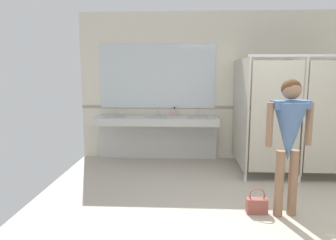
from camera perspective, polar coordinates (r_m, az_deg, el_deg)
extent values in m
cube|color=#B2A899|center=(4.13, 18.73, -17.69)|extent=(6.35, 6.15, 0.10)
cube|color=beige|center=(6.49, 12.62, 5.92)|extent=(6.35, 0.12, 2.92)
cube|color=#9E937F|center=(6.46, 12.59, 2.24)|extent=(6.35, 0.01, 0.06)
cube|color=silver|center=(6.13, -2.13, -0.12)|extent=(2.40, 0.55, 0.14)
cube|color=silver|center=(6.44, -1.92, -3.69)|extent=(2.40, 0.08, 0.74)
cube|color=#ADADA8|center=(6.22, -9.53, 0.08)|extent=(0.42, 0.30, 0.11)
cylinder|color=silver|center=(6.41, -9.14, 1.29)|extent=(0.04, 0.04, 0.11)
cylinder|color=silver|center=(6.36, -9.25, 1.63)|extent=(0.03, 0.11, 0.03)
sphere|color=silver|center=(6.41, -8.50, 1.08)|extent=(0.04, 0.04, 0.04)
cube|color=#ADADA8|center=(6.10, -2.16, 0.02)|extent=(0.42, 0.30, 0.11)
cylinder|color=silver|center=(6.30, -1.99, 1.26)|extent=(0.04, 0.04, 0.11)
cylinder|color=silver|center=(6.24, -2.03, 1.60)|extent=(0.03, 0.11, 0.03)
sphere|color=silver|center=(6.30, -1.35, 1.04)|extent=(0.04, 0.04, 0.04)
cube|color=#ADADA8|center=(6.08, 5.38, -0.04)|extent=(0.42, 0.30, 0.11)
cylinder|color=silver|center=(6.28, 5.31, 1.21)|extent=(0.04, 0.04, 0.11)
cylinder|color=silver|center=(6.22, 5.34, 1.55)|extent=(0.03, 0.11, 0.03)
sphere|color=silver|center=(6.29, 5.94, 0.99)|extent=(0.04, 0.04, 0.04)
cube|color=silver|center=(6.34, -1.95, 7.92)|extent=(2.30, 0.02, 1.27)
cube|color=#B2AD9E|center=(5.73, 12.97, 1.42)|extent=(0.03, 1.43, 1.86)
cylinder|color=silver|center=(5.32, 13.83, -10.13)|extent=(0.05, 0.05, 0.12)
cube|color=#B2AD9E|center=(5.94, 21.14, 1.30)|extent=(0.03, 1.43, 1.86)
cylinder|color=silver|center=(5.55, 22.68, -9.78)|extent=(0.05, 0.05, 0.12)
cube|color=#B2AD9E|center=(5.16, 18.96, 0.39)|extent=(0.78, 0.03, 1.76)
cube|color=#B2AD9E|center=(5.46, 27.62, 0.29)|extent=(0.78, 0.03, 1.76)
cube|color=#B7BABF|center=(5.26, 24.05, 10.63)|extent=(1.77, 0.04, 0.04)
cylinder|color=#8C664C|center=(4.21, 21.72, -10.54)|extent=(0.11, 0.11, 0.82)
cylinder|color=#8C664C|center=(4.13, 19.53, -10.82)|extent=(0.11, 0.11, 0.82)
cone|color=#4C6B99|center=(4.01, 21.13, -1.95)|extent=(0.47, 0.47, 0.70)
cube|color=#4C6B99|center=(3.96, 21.38, 2.62)|extent=(0.47, 0.25, 0.10)
cylinder|color=#8C664C|center=(4.12, 24.24, -0.59)|extent=(0.08, 0.08, 0.52)
cylinder|color=#8C664C|center=(3.87, 17.96, -0.81)|extent=(0.08, 0.08, 0.52)
sphere|color=#8C664C|center=(3.95, 21.52, 5.09)|extent=(0.22, 0.22, 0.22)
sphere|color=#472D19|center=(3.96, 21.46, 5.32)|extent=(0.23, 0.23, 0.23)
cube|color=#934C42|center=(4.22, 15.80, -14.78)|extent=(0.26, 0.11, 0.19)
torus|color=#934C42|center=(4.17, 15.88, -13.06)|extent=(0.20, 0.02, 0.20)
cylinder|color=#D899B2|center=(6.25, 1.17, 1.39)|extent=(0.07, 0.07, 0.15)
cylinder|color=black|center=(6.24, 1.17, 2.24)|extent=(0.03, 0.03, 0.04)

